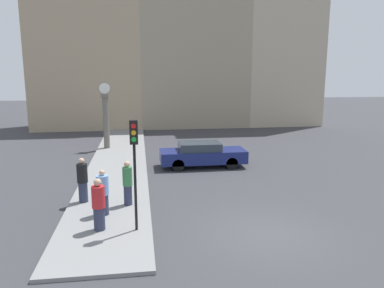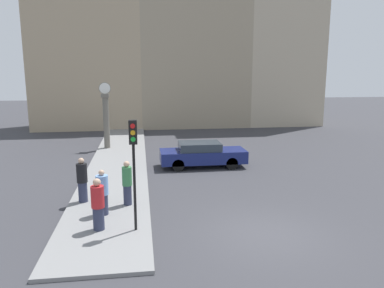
% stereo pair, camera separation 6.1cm
% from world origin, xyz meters
% --- Properties ---
extents(ground_plane, '(120.00, 120.00, 0.00)m').
position_xyz_m(ground_plane, '(0.00, 0.00, 0.00)').
color(ground_plane, '#38383D').
extents(sidewalk_corner, '(3.16, 27.78, 0.12)m').
position_xyz_m(sidewalk_corner, '(-5.24, 11.89, 0.06)').
color(sidewalk_corner, gray).
rests_on(sidewalk_corner, ground_plane).
extents(building_row, '(26.90, 5.00, 18.61)m').
position_xyz_m(building_row, '(0.96, 25.02, 7.37)').
color(building_row, tan).
rests_on(building_row, ground_plane).
extents(sedan_car, '(4.71, 1.74, 1.39)m').
position_xyz_m(sedan_car, '(-0.59, 8.93, 0.72)').
color(sedan_car, navy).
rests_on(sedan_car, ground_plane).
extents(traffic_light_near, '(0.26, 0.24, 3.63)m').
position_xyz_m(traffic_light_near, '(-4.17, 0.67, 2.73)').
color(traffic_light_near, black).
rests_on(traffic_light_near, sidewalk_corner).
extents(street_clock, '(0.77, 0.51, 4.39)m').
position_xyz_m(street_clock, '(-6.20, 14.40, 2.19)').
color(street_clock, '#666056').
rests_on(street_clock, sidewalk_corner).
extents(pedestrian_blue_stripe, '(0.44, 0.44, 1.67)m').
position_xyz_m(pedestrian_blue_stripe, '(-5.36, 2.18, 0.94)').
color(pedestrian_blue_stripe, '#2D334C').
rests_on(pedestrian_blue_stripe, sidewalk_corner).
extents(pedestrian_red_top, '(0.43, 0.43, 1.74)m').
position_xyz_m(pedestrian_red_top, '(-5.37, 0.86, 0.98)').
color(pedestrian_red_top, '#2D334C').
rests_on(pedestrian_red_top, sidewalk_corner).
extents(pedestrian_black_jacket, '(0.42, 0.42, 1.79)m').
position_xyz_m(pedestrian_black_jacket, '(-6.27, 3.68, 1.01)').
color(pedestrian_black_jacket, '#2D334C').
rests_on(pedestrian_black_jacket, sidewalk_corner).
extents(pedestrian_green_hoodie, '(0.38, 0.38, 1.75)m').
position_xyz_m(pedestrian_green_hoodie, '(-4.50, 3.09, 0.99)').
color(pedestrian_green_hoodie, '#2D334C').
rests_on(pedestrian_green_hoodie, sidewalk_corner).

